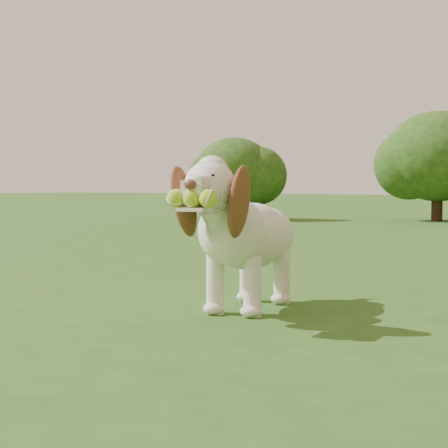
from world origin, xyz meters
The scene contains 4 objects.
ground centered at (0.00, 0.00, 0.00)m, with size 80.00×80.00×0.00m, color #244F16.
dog centered at (0.41, -0.48, 0.38)m, with size 0.48×1.10×0.72m.
shrub_a centered at (-4.54, 7.37, 0.82)m, with size 1.35×1.35×1.40m.
shrub_b centered at (-1.46, 8.71, 1.06)m, with size 1.73×1.73×1.80m.
Camera 1 is at (2.22, -3.46, 0.59)m, focal length 60.00 mm.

